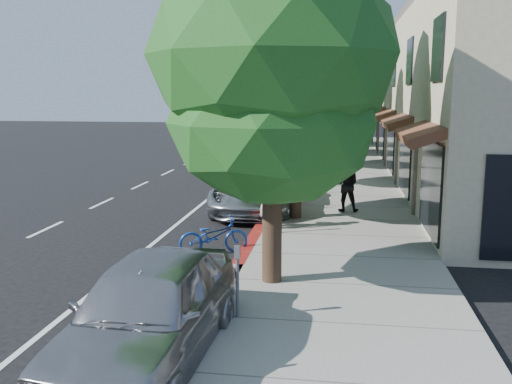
% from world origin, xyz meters
% --- Properties ---
extents(ground, '(120.00, 120.00, 0.00)m').
position_xyz_m(ground, '(0.00, 0.00, 0.00)').
color(ground, black).
rests_on(ground, ground).
extents(sidewalk, '(4.60, 56.00, 0.15)m').
position_xyz_m(sidewalk, '(2.30, 8.00, 0.07)').
color(sidewalk, gray).
rests_on(sidewalk, ground).
extents(curb, '(0.30, 56.00, 0.15)m').
position_xyz_m(curb, '(0.00, 8.00, 0.07)').
color(curb, '#9E998E').
rests_on(curb, ground).
extents(curb_red_segment, '(0.32, 4.00, 0.15)m').
position_xyz_m(curb_red_segment, '(0.00, 1.00, 0.07)').
color(curb_red_segment, maroon).
rests_on(curb_red_segment, ground).
extents(storefront_building, '(10.00, 36.00, 7.00)m').
position_xyz_m(storefront_building, '(9.60, 18.00, 3.50)').
color(storefront_building, beige).
rests_on(storefront_building, ground).
extents(street_tree_0, '(4.85, 4.85, 7.44)m').
position_xyz_m(street_tree_0, '(0.90, -2.00, 4.52)').
color(street_tree_0, black).
rests_on(street_tree_0, ground).
extents(street_tree_1, '(5.41, 5.41, 7.95)m').
position_xyz_m(street_tree_1, '(0.90, 4.00, 4.79)').
color(street_tree_1, black).
rests_on(street_tree_1, ground).
extents(street_tree_2, '(4.06, 4.06, 7.23)m').
position_xyz_m(street_tree_2, '(0.90, 10.00, 4.55)').
color(street_tree_2, black).
rests_on(street_tree_2, ground).
extents(street_tree_3, '(5.43, 5.43, 8.46)m').
position_xyz_m(street_tree_3, '(0.90, 16.00, 5.17)').
color(street_tree_3, black).
rests_on(street_tree_3, ground).
extents(street_tree_4, '(4.86, 4.86, 6.94)m').
position_xyz_m(street_tree_4, '(0.90, 22.00, 4.15)').
color(street_tree_4, black).
rests_on(street_tree_4, ground).
extents(street_tree_5, '(5.50, 5.50, 7.28)m').
position_xyz_m(street_tree_5, '(0.90, 28.00, 4.26)').
color(street_tree_5, black).
rests_on(street_tree_5, ground).
extents(cyclist, '(0.60, 0.78, 1.91)m').
position_xyz_m(cyclist, '(0.25, 2.56, 0.95)').
color(cyclist, silver).
rests_on(cyclist, ground).
extents(bicycle, '(1.81, 1.18, 0.90)m').
position_xyz_m(bicycle, '(-0.82, 0.27, 0.45)').
color(bicycle, '#163D9C').
rests_on(bicycle, ground).
extents(silver_suv, '(2.55, 5.50, 1.53)m').
position_xyz_m(silver_suv, '(-0.50, 5.50, 0.76)').
color(silver_suv, '#A4A5A9').
rests_on(silver_suv, ground).
extents(dark_sedan, '(1.84, 4.27, 1.37)m').
position_xyz_m(dark_sedan, '(-0.68, 9.00, 0.68)').
color(dark_sedan, black).
rests_on(dark_sedan, ground).
extents(white_pickup, '(2.21, 5.01, 1.43)m').
position_xyz_m(white_pickup, '(-1.08, 18.15, 0.72)').
color(white_pickup, silver).
rests_on(white_pickup, ground).
extents(dark_suv_far, '(2.71, 5.38, 1.76)m').
position_xyz_m(dark_suv_far, '(-0.83, 23.26, 0.88)').
color(dark_suv_far, black).
rests_on(dark_suv_far, ground).
extents(near_car_a, '(2.05, 4.75, 1.60)m').
position_xyz_m(near_car_a, '(-0.50, -5.50, 0.80)').
color(near_car_a, '#A0A0A5').
rests_on(near_car_a, ground).
extents(pedestrian, '(0.86, 0.68, 1.73)m').
position_xyz_m(pedestrian, '(2.44, 5.19, 1.01)').
color(pedestrian, black).
rests_on(pedestrian, sidewalk).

